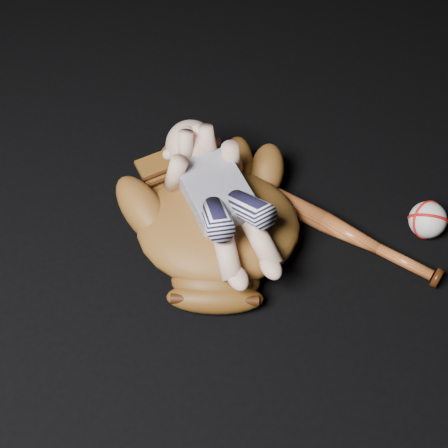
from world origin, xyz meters
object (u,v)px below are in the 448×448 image
Objects in this scene: baseball_bat at (335,227)px; baseball at (428,220)px; newborn_baby at (222,197)px; baseball_glove at (218,219)px.

baseball is at bearing -18.14° from baseball_bat.
newborn_baby reaches higher than baseball_bat.
baseball reaches higher than baseball_bat.
baseball_bat is (0.23, -0.06, -0.11)m from newborn_baby.
newborn_baby is at bearing 163.82° from baseball.
newborn_baby is (0.01, -0.00, 0.06)m from baseball_glove.
baseball_glove is 0.06m from newborn_baby.
baseball_glove is 0.99× the size of baseball_bat.
newborn_baby is 0.26m from baseball_bat.
baseball_glove reaches higher than baseball_bat.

